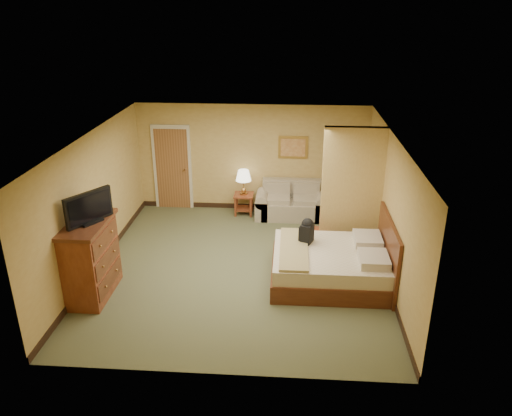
# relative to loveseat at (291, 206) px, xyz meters

# --- Properties ---
(floor) EXTENTS (6.00, 6.00, 0.00)m
(floor) POSITION_rel_loveseat_xyz_m (-0.97, -2.57, -0.28)
(floor) COLOR #55593A
(floor) RESTS_ON ground
(ceiling) EXTENTS (6.00, 6.00, 0.00)m
(ceiling) POSITION_rel_loveseat_xyz_m (-0.97, -2.57, 2.32)
(ceiling) COLOR white
(ceiling) RESTS_ON back_wall
(back_wall) EXTENTS (5.50, 0.02, 2.60)m
(back_wall) POSITION_rel_loveseat_xyz_m (-0.97, 0.43, 1.02)
(back_wall) COLOR tan
(back_wall) RESTS_ON floor
(left_wall) EXTENTS (0.02, 6.00, 2.60)m
(left_wall) POSITION_rel_loveseat_xyz_m (-3.72, -2.57, 1.02)
(left_wall) COLOR tan
(left_wall) RESTS_ON floor
(right_wall) EXTENTS (0.02, 6.00, 2.60)m
(right_wall) POSITION_rel_loveseat_xyz_m (1.78, -2.57, 1.02)
(right_wall) COLOR tan
(right_wall) RESTS_ON floor
(partition) EXTENTS (1.20, 0.15, 2.60)m
(partition) POSITION_rel_loveseat_xyz_m (1.18, -1.65, 1.02)
(partition) COLOR tan
(partition) RESTS_ON floor
(door) EXTENTS (0.94, 0.16, 2.10)m
(door) POSITION_rel_loveseat_xyz_m (-2.92, 0.39, 0.75)
(door) COLOR beige
(door) RESTS_ON floor
(baseboard) EXTENTS (5.50, 0.02, 0.12)m
(baseboard) POSITION_rel_loveseat_xyz_m (-0.97, 0.42, -0.22)
(baseboard) COLOR black
(baseboard) RESTS_ON floor
(loveseat) EXTENTS (1.70, 0.79, 0.86)m
(loveseat) POSITION_rel_loveseat_xyz_m (0.00, 0.00, 0.00)
(loveseat) COLOR tan
(loveseat) RESTS_ON floor
(side_table) EXTENTS (0.46, 0.46, 0.51)m
(side_table) POSITION_rel_loveseat_xyz_m (-1.15, 0.08, 0.05)
(side_table) COLOR maroon
(side_table) RESTS_ON floor
(table_lamp) EXTENTS (0.37, 0.37, 0.61)m
(table_lamp) POSITION_rel_loveseat_xyz_m (-1.15, 0.08, 0.69)
(table_lamp) COLOR #AF7E40
(table_lamp) RESTS_ON side_table
(coffee_table) EXTENTS (0.85, 0.85, 0.42)m
(coffee_table) POSITION_rel_loveseat_xyz_m (0.45, -1.75, 0.02)
(coffee_table) COLOR maroon
(coffee_table) RESTS_ON floor
(wall_picture) EXTENTS (0.69, 0.04, 0.54)m
(wall_picture) POSITION_rel_loveseat_xyz_m (-0.00, 0.40, 1.32)
(wall_picture) COLOR #B78E3F
(wall_picture) RESTS_ON back_wall
(dresser) EXTENTS (0.68, 1.30, 1.39)m
(dresser) POSITION_rel_loveseat_xyz_m (-3.45, -3.69, 0.42)
(dresser) COLOR maroon
(dresser) RESTS_ON floor
(tv) EXTENTS (0.53, 0.78, 0.54)m
(tv) POSITION_rel_loveseat_xyz_m (-3.35, -3.69, 1.37)
(tv) COLOR black
(tv) RESTS_ON dresser
(bed) EXTENTS (2.24, 1.90, 1.23)m
(bed) POSITION_rel_loveseat_xyz_m (0.84, -2.91, 0.05)
(bed) COLOR #4C2111
(bed) RESTS_ON floor
(backpack) EXTENTS (0.28, 0.33, 0.49)m
(backpack) POSITION_rel_loveseat_xyz_m (0.29, -2.58, 0.58)
(backpack) COLOR black
(backpack) RESTS_ON bed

